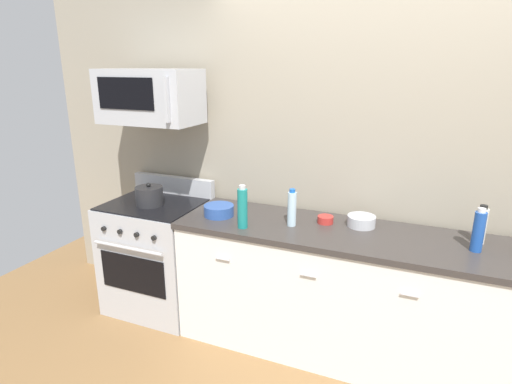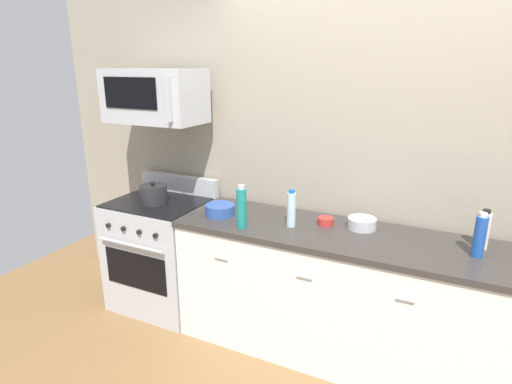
{
  "view_description": "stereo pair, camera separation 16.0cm",
  "coord_description": "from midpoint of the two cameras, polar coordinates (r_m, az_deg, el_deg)",
  "views": [
    {
      "loc": [
        0.3,
        -2.61,
        1.99
      ],
      "look_at": [
        -0.77,
        -0.05,
        1.14
      ],
      "focal_mm": 29.45,
      "sensor_mm": 36.0,
      "label": 1
    },
    {
      "loc": [
        0.45,
        -2.54,
        1.99
      ],
      "look_at": [
        -0.77,
        -0.05,
        1.14
      ],
      "focal_mm": 29.45,
      "sensor_mm": 36.0,
      "label": 2
    }
  ],
  "objects": [
    {
      "name": "counter_unit",
      "position": [
        3.02,
        15.67,
        -14.04
      ],
      "size": [
        2.59,
        0.66,
        0.92
      ],
      "color": "white",
      "rests_on": "ground_plane"
    },
    {
      "name": "bowl_steel_prep",
      "position": [
        2.94,
        15.7,
        -4.07
      ],
      "size": [
        0.19,
        0.19,
        0.07
      ],
      "color": "#B2B5BA",
      "rests_on": "countertop_slab"
    },
    {
      "name": "ground_plane",
      "position": [
        3.27,
        14.99,
        -20.97
      ],
      "size": [
        6.82,
        6.82,
        0.0
      ],
      "primitive_type": "plane",
      "color": "olive"
    },
    {
      "name": "microwave",
      "position": [
        3.34,
        -12.23,
        12.63
      ],
      "size": [
        0.74,
        0.44,
        0.4
      ],
      "color": "#B7BABF"
    },
    {
      "name": "bottle_soda_blue",
      "position": [
        2.75,
        29.61,
        -5.23
      ],
      "size": [
        0.07,
        0.07,
        0.27
      ],
      "color": "#1E4CA5",
      "rests_on": "countertop_slab"
    },
    {
      "name": "range_oven",
      "position": [
        3.63,
        -11.4,
        -8.04
      ],
      "size": [
        0.76,
        0.69,
        1.07
      ],
      "color": "#B7BABF",
      "rests_on": "ground_plane"
    },
    {
      "name": "bottle_sparkling_teal",
      "position": [
        2.81,
        -0.36,
        -2.13
      ],
      "size": [
        0.07,
        0.07,
        0.3
      ],
      "color": "#197F7A",
      "rests_on": "countertop_slab"
    },
    {
      "name": "stockpot",
      "position": [
        3.4,
        -12.46,
        -0.29
      ],
      "size": [
        0.21,
        0.21,
        0.18
      ],
      "color": "#262628",
      "rests_on": "range_oven"
    },
    {
      "name": "bottle_water_clear",
      "position": [
        2.85,
        6.42,
        -2.33
      ],
      "size": [
        0.06,
        0.06,
        0.26
      ],
      "color": "silver",
      "rests_on": "countertop_slab"
    },
    {
      "name": "bottle_vinegar_white",
      "position": [
        2.89,
        29.95,
        -4.53
      ],
      "size": [
        0.07,
        0.07,
        0.25
      ],
      "color": "silver",
      "rests_on": "countertop_slab"
    },
    {
      "name": "bowl_blue_mixing",
      "position": [
        3.08,
        -3.43,
        -2.38
      ],
      "size": [
        0.22,
        0.22,
        0.08
      ],
      "color": "#2D519E",
      "rests_on": "countertop_slab"
    },
    {
      "name": "back_wall",
      "position": [
        3.08,
        18.44,
        4.24
      ],
      "size": [
        5.68,
        0.1,
        2.7
      ],
      "primitive_type": "cube",
      "color": "#9E937F",
      "rests_on": "ground_plane"
    },
    {
      "name": "bowl_red_small",
      "position": [
        2.96,
        10.97,
        -3.87
      ],
      "size": [
        0.11,
        0.11,
        0.05
      ],
      "color": "#B72D28",
      "rests_on": "countertop_slab"
    }
  ]
}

